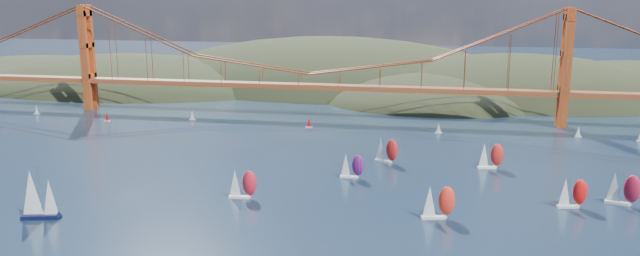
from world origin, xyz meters
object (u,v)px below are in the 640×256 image
object	(u,v)px
racer_2	(623,188)
racer_rwb	(352,165)
racer_3	(490,155)
racer_5	(386,150)
racer_4	(572,193)
racer_0	(242,183)
sloop_navy	(37,195)
racer_1	(438,202)

from	to	relation	value
racer_2	racer_rwb	size ratio (longest dim) A/B	1.17
racer_3	racer_5	world-z (taller)	racer_3
racer_4	racer_0	bearing A→B (deg)	174.25
racer_rwb	racer_0	bearing A→B (deg)	-139.86
sloop_navy	racer_rwb	xyz separation A→B (m)	(81.05, 54.69, -2.54)
racer_4	racer_rwb	world-z (taller)	racer_4
racer_5	racer_rwb	world-z (taller)	racer_5
racer_4	racer_rwb	xyz separation A→B (m)	(-67.89, 17.17, -0.27)
racer_0	racer_rwb	distance (m)	40.65
racer_0	racer_5	size ratio (longest dim) A/B	0.97
racer_3	racer_4	xyz separation A→B (m)	(20.65, -37.73, -0.24)
racer_2	racer_4	bearing A→B (deg)	-142.13
racer_2	racer_5	world-z (taller)	racer_2
racer_2	racer_3	bearing A→B (deg)	156.00
racer_0	racer_3	bearing A→B (deg)	26.80
racer_0	sloop_navy	bearing A→B (deg)	-156.54
racer_0	racer_4	distance (m)	98.57
racer_0	racer_1	xyz separation A→B (m)	(59.22, -6.57, 0.29)
racer_5	racer_2	bearing A→B (deg)	-2.76
racer_2	racer_rwb	distance (m)	83.94
sloop_navy	racer_rwb	world-z (taller)	sloop_navy
racer_0	racer_3	world-z (taller)	racer_3
racer_2	racer_3	xyz separation A→B (m)	(-35.89, 32.18, -0.23)
racer_4	racer_5	world-z (taller)	racer_5
racer_0	racer_1	distance (m)	59.58
racer_1	racer_rwb	bearing A→B (deg)	117.13
racer_1	racer_5	xyz separation A→B (m)	(-19.23, 55.59, -0.16)
sloop_navy	racer_rwb	distance (m)	97.81
racer_0	racer_2	xyz separation A→B (m)	(113.30, 15.62, 0.38)
racer_0	racer_5	distance (m)	63.27
sloop_navy	racer_3	size ratio (longest dim) A/B	1.51
racer_rwb	racer_3	bearing A→B (deg)	21.57
racer_1	racer_0	bearing A→B (deg)	160.14
sloop_navy	racer_5	distance (m)	118.78
racer_5	racer_3	bearing A→B (deg)	19.85
racer_3	racer_rwb	distance (m)	51.52
sloop_navy	racer_1	world-z (taller)	sloop_navy
racer_1	racer_rwb	distance (m)	44.58
racer_0	racer_rwb	xyz separation A→B (m)	(30.17, 27.24, -0.37)
racer_0	racer_2	distance (m)	114.38
sloop_navy	racer_3	world-z (taller)	sloop_navy
racer_3	racer_1	bearing A→B (deg)	-122.06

